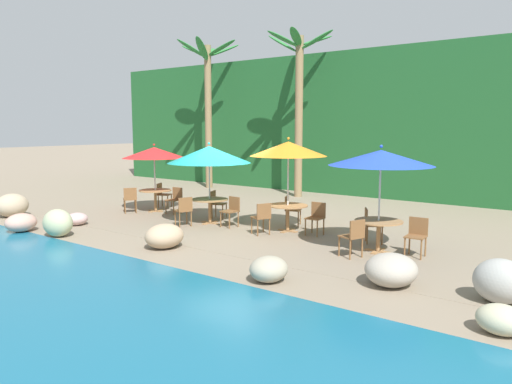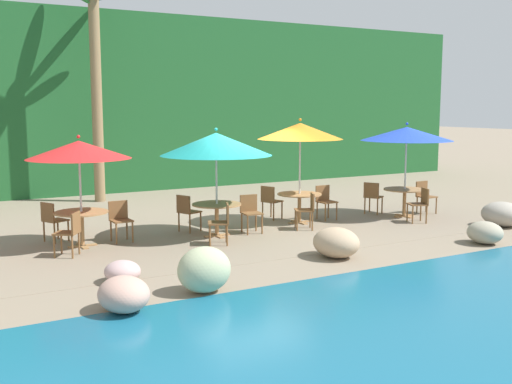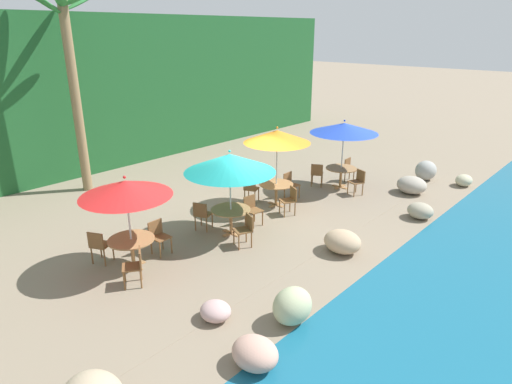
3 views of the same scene
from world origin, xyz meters
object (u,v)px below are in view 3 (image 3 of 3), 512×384
at_px(chair_blue_inland, 317,173).
at_px(chair_red_seaward, 158,235).
at_px(chair_orange_seaward, 290,183).
at_px(chair_red_left, 136,264).
at_px(umbrella_orange, 277,137).
at_px(chair_orange_left, 290,199).
at_px(chair_teal_inland, 202,214).
at_px(umbrella_blue, 344,128).
at_px(chair_teal_left, 246,228).
at_px(dining_table_teal, 231,213).
at_px(dining_table_red, 132,244).
at_px(umbrella_teal, 230,163).
at_px(dining_table_blue, 341,171).
at_px(palm_tree_second, 71,63).
at_px(chair_teal_seaward, 252,208).
at_px(chair_blue_left, 358,180).
at_px(chair_orange_inland, 251,188).
at_px(dining_table_orange, 276,187).
at_px(umbrella_red, 126,188).
at_px(chair_blue_seaward, 350,168).
at_px(chair_red_inland, 99,245).

bearing_deg(chair_blue_inland, chair_red_seaward, 179.60).
bearing_deg(chair_orange_seaward, chair_red_seaward, 179.80).
distance_m(chair_red_left, umbrella_orange, 6.10).
relative_size(chair_red_left, chair_orange_left, 1.00).
height_order(chair_red_seaward, chair_orange_seaward, same).
relative_size(umbrella_orange, chair_orange_left, 2.99).
distance_m(chair_orange_seaward, chair_orange_left, 1.46).
bearing_deg(chair_teal_inland, umbrella_blue, -9.26).
height_order(chair_teal_left, chair_orange_seaward, same).
distance_m(dining_table_teal, chair_teal_left, 0.86).
xyz_separation_m(dining_table_teal, chair_teal_left, (-0.26, -0.81, -0.10)).
distance_m(dining_table_red, chair_teal_inland, 2.51).
distance_m(umbrella_teal, chair_orange_left, 2.72).
distance_m(dining_table_blue, palm_tree_second, 9.84).
distance_m(chair_teal_left, chair_blue_inland, 5.33).
bearing_deg(chair_teal_seaward, chair_orange_seaward, 12.24).
distance_m(dining_table_blue, chair_blue_left, 0.86).
relative_size(chair_red_seaward, chair_orange_inland, 1.00).
xyz_separation_m(chair_teal_seaward, umbrella_orange, (1.64, 0.44, 1.77)).
bearing_deg(chair_teal_inland, dining_table_blue, -9.26).
xyz_separation_m(dining_table_teal, dining_table_orange, (2.50, 0.44, 0.00)).
xyz_separation_m(chair_red_seaward, chair_orange_inland, (4.14, 0.64, 0.00)).
bearing_deg(chair_teal_left, chair_teal_inland, 95.02).
distance_m(umbrella_red, chair_teal_left, 3.27).
relative_size(chair_orange_seaward, chair_blue_seaward, 1.00).
bearing_deg(chair_orange_left, umbrella_blue, 3.15).
distance_m(dining_table_orange, chair_blue_inland, 2.40).
distance_m(chair_teal_seaward, umbrella_blue, 4.84).
bearing_deg(chair_red_inland, chair_blue_seaward, -7.25).
bearing_deg(chair_blue_inland, dining_table_orange, -178.36).
relative_size(chair_teal_left, chair_blue_left, 1.00).
xyz_separation_m(chair_teal_seaward, chair_orange_seaward, (2.49, 0.54, 0.00)).
height_order(umbrella_teal, umbrella_orange, umbrella_orange).
relative_size(chair_red_seaward, chair_teal_left, 1.00).
xyz_separation_m(dining_table_teal, chair_teal_inland, (-0.40, 0.76, -0.10)).
bearing_deg(chair_red_seaward, umbrella_red, -172.09).
relative_size(umbrella_teal, umbrella_blue, 1.00).
height_order(dining_table_red, umbrella_orange, umbrella_orange).
distance_m(chair_blue_inland, chair_blue_left, 1.54).
distance_m(chair_red_inland, chair_orange_seaward, 6.71).
xyz_separation_m(chair_teal_seaward, chair_blue_inland, (4.04, 0.51, 0.00)).
relative_size(chair_red_inland, dining_table_blue, 0.79).
relative_size(chair_teal_inland, dining_table_blue, 0.79).
height_order(dining_table_red, chair_orange_seaward, chair_orange_seaward).
relative_size(chair_red_seaward, chair_blue_inland, 1.00).
xyz_separation_m(umbrella_red, chair_orange_inland, (4.99, 0.76, -1.50)).
distance_m(dining_table_red, chair_blue_seaward, 9.14).
relative_size(dining_table_red, chair_red_seaward, 1.26).
relative_size(chair_teal_seaward, chair_blue_seaward, 1.00).
distance_m(chair_orange_left, palm_tree_second, 8.37).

